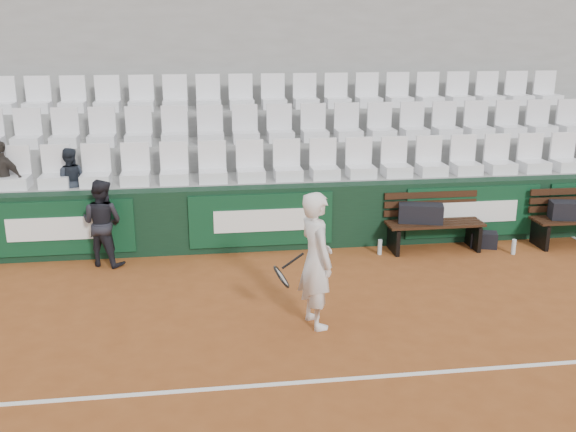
# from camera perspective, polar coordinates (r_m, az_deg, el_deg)

# --- Properties ---
(ground) EXTENTS (80.00, 80.00, 0.00)m
(ground) POSITION_cam_1_polar(r_m,az_deg,el_deg) (6.56, 2.82, -14.47)
(ground) COLOR brown
(ground) RESTS_ON ground
(court_baseline) EXTENTS (18.00, 0.06, 0.01)m
(court_baseline) POSITION_cam_1_polar(r_m,az_deg,el_deg) (6.56, 2.82, -14.44)
(court_baseline) COLOR white
(court_baseline) RESTS_ON ground
(back_barrier) EXTENTS (18.00, 0.34, 1.00)m
(back_barrier) POSITION_cam_1_polar(r_m,az_deg,el_deg) (10.00, -0.95, -0.14)
(back_barrier) COLOR black
(back_barrier) RESTS_ON ground
(grandstand_tier_front) EXTENTS (18.00, 0.95, 1.00)m
(grandstand_tier_front) POSITION_cam_1_polar(r_m,az_deg,el_deg) (10.60, -1.73, 0.82)
(grandstand_tier_front) COLOR gray
(grandstand_tier_front) RESTS_ON ground
(grandstand_tier_mid) EXTENTS (18.00, 0.95, 1.45)m
(grandstand_tier_mid) POSITION_cam_1_polar(r_m,az_deg,el_deg) (11.46, -2.26, 3.19)
(grandstand_tier_mid) COLOR gray
(grandstand_tier_mid) RESTS_ON ground
(grandstand_tier_back) EXTENTS (18.00, 0.95, 1.90)m
(grandstand_tier_back) POSITION_cam_1_polar(r_m,az_deg,el_deg) (12.33, -2.71, 5.22)
(grandstand_tier_back) COLOR gray
(grandstand_tier_back) RESTS_ON ground
(grandstand_rear_wall) EXTENTS (18.00, 0.30, 4.40)m
(grandstand_rear_wall) POSITION_cam_1_polar(r_m,az_deg,el_deg) (12.77, -3.05, 11.28)
(grandstand_rear_wall) COLOR #969693
(grandstand_rear_wall) RESTS_ON ground
(seat_row_front) EXTENTS (11.90, 0.44, 0.63)m
(seat_row_front) POSITION_cam_1_polar(r_m,az_deg,el_deg) (10.24, -1.67, 4.95)
(seat_row_front) COLOR white
(seat_row_front) RESTS_ON grandstand_tier_front
(seat_row_mid) EXTENTS (11.90, 0.44, 0.63)m
(seat_row_mid) POSITION_cam_1_polar(r_m,az_deg,el_deg) (11.09, -2.23, 8.21)
(seat_row_mid) COLOR silver
(seat_row_mid) RESTS_ON grandstand_tier_mid
(seat_row_back) EXTENTS (11.90, 0.44, 0.63)m
(seat_row_back) POSITION_cam_1_polar(r_m,az_deg,el_deg) (11.97, -2.71, 11.00)
(seat_row_back) COLOR white
(seat_row_back) RESTS_ON grandstand_tier_back
(bench_left) EXTENTS (1.50, 0.56, 0.45)m
(bench_left) POSITION_cam_1_polar(r_m,az_deg,el_deg) (10.26, 12.84, -1.75)
(bench_left) COLOR #311A0E
(bench_left) RESTS_ON ground
(sports_bag_left) EXTENTS (0.72, 0.46, 0.29)m
(sports_bag_left) POSITION_cam_1_polar(r_m,az_deg,el_deg) (10.12, 11.70, 0.25)
(sports_bag_left) COLOR black
(sports_bag_left) RESTS_ON bench_left
(sports_bag_right) EXTENTS (0.65, 0.40, 0.28)m
(sports_bag_right) POSITION_cam_1_polar(r_m,az_deg,el_deg) (11.01, 23.77, 0.47)
(sports_bag_right) COLOR black
(sports_bag_right) RESTS_ON bench_right
(sports_bag_ground) EXTENTS (0.46, 0.37, 0.25)m
(sports_bag_ground) POSITION_cam_1_polar(r_m,az_deg,el_deg) (10.62, 16.98, -2.01)
(sports_bag_ground) COLOR black
(sports_bag_ground) RESTS_ON ground
(water_bottle_near) EXTENTS (0.07, 0.07, 0.24)m
(water_bottle_near) POSITION_cam_1_polar(r_m,az_deg,el_deg) (9.94, 8.16, -2.75)
(water_bottle_near) COLOR silver
(water_bottle_near) RESTS_ON ground
(water_bottle_far) EXTENTS (0.07, 0.07, 0.24)m
(water_bottle_far) POSITION_cam_1_polar(r_m,az_deg,el_deg) (10.43, 19.42, -2.61)
(water_bottle_far) COLOR silver
(water_bottle_far) RESTS_ON ground
(tennis_player) EXTENTS (0.76, 0.67, 1.61)m
(tennis_player) POSITION_cam_1_polar(r_m,az_deg,el_deg) (7.36, 2.48, -3.94)
(tennis_player) COLOR silver
(tennis_player) RESTS_ON ground
(ball_kid) EXTENTS (0.77, 0.70, 1.28)m
(ball_kid) POSITION_cam_1_polar(r_m,az_deg,el_deg) (9.65, -16.18, -0.57)
(ball_kid) COLOR black
(ball_kid) RESTS_ON ground
(spectator_b) EXTENTS (0.74, 0.53, 1.17)m
(spectator_b) POSITION_cam_1_polar(r_m,az_deg,el_deg) (10.61, -24.26, 5.38)
(spectator_b) COLOR #2F2A26
(spectator_b) RESTS_ON grandstand_tier_front
(spectator_c) EXTENTS (0.52, 0.41, 1.04)m
(spectator_c) POSITION_cam_1_polar(r_m,az_deg,el_deg) (10.39, -19.04, 5.37)
(spectator_c) COLOR #1D232C
(spectator_c) RESTS_ON grandstand_tier_front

